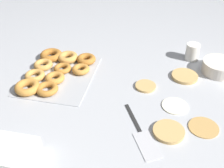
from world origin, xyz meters
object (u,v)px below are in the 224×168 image
Objects in this scene: pancake_2 at (185,76)px; donut_tray at (56,70)px; pancake_4 at (146,86)px; pancake_0 at (204,127)px; pancake_3 at (169,131)px; container_stack at (12,154)px; spatula at (144,138)px; batter_bowl at (219,67)px; pancake_1 at (175,105)px; paper_cup at (192,52)px.

donut_tray is (0.09, -0.58, 0.01)m from pancake_2.
pancake_4 is at bearing -56.36° from pancake_2.
pancake_0 is 0.97× the size of pancake_3.
pancake_2 reaches higher than pancake_0.
pancake_2 is 0.82× the size of container_stack.
donut_tray is at bearing -174.40° from container_stack.
pancake_0 is at bearing 12.82° from pancake_2.
pancake_2 is 1.32× the size of pancake_4.
pancake_2 is at bearing 133.07° from spatula.
container_stack is (0.28, -0.60, 0.02)m from pancake_0.
batter_bowl is at bearing 168.04° from pancake_0.
pancake_2 is at bearing 170.33° from pancake_1.
spatula is at bearing 54.75° from donut_tray.
pancake_2 is at bearing 137.69° from container_stack.
paper_cup is (-0.38, 0.07, 0.04)m from pancake_1.
container_stack reaches higher than pancake_2.
donut_tray is 0.54m from spatula.
pancake_0 is 0.23m from spatula.
pancake_3 is at bearing -9.01° from paper_cup.
pancake_3 is 0.53m from container_stack.
spatula is at bearing -16.16° from paper_cup.
batter_bowl is (-0.17, 0.73, 0.01)m from donut_tray.
pancake_1 is at bearing 77.83° from donut_tray.
batter_bowl is at bearing 154.88° from pancake_3.
container_stack is (0.23, -0.48, 0.02)m from pancake_3.
batter_bowl is at bearing 134.07° from container_stack.
spatula is (-0.18, 0.40, -0.03)m from container_stack.
paper_cup is (-0.75, 0.56, 0.01)m from container_stack.
pancake_4 is 1.07× the size of paper_cup.
pancake_4 is 0.34m from paper_cup.
pancake_1 is 0.56m from donut_tray.
pancake_4 is 0.33× the size of spatula.
pancake_1 is 1.17× the size of pancake_4.
spatula is (0.57, -0.17, -0.04)m from paper_cup.
pancake_1 is (-0.10, -0.11, 0.00)m from pancake_0.
spatula is at bearing -30.73° from batter_bowl.
pancake_2 is 0.79m from container_stack.
pancake_2 is 0.31× the size of donut_tray.
batter_bowl is at bearing 120.54° from pancake_4.
donut_tray is 2.43× the size of batter_bowl.
pancake_4 is at bearing -35.04° from paper_cup.
container_stack is 1.72× the size of paper_cup.
donut_tray is (-0.02, -0.42, 0.01)m from pancake_4.
pancake_4 is (-0.20, -0.23, 0.00)m from pancake_0.
pancake_0 reaches higher than spatula.
pancake_1 is 1.26× the size of paper_cup.
pancake_3 is (0.15, -0.02, 0.00)m from pancake_1.
paper_cup reaches higher than batter_bowl.
pancake_2 is (-0.31, -0.07, 0.00)m from pancake_0.
pancake_4 is 0.24× the size of donut_tray.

